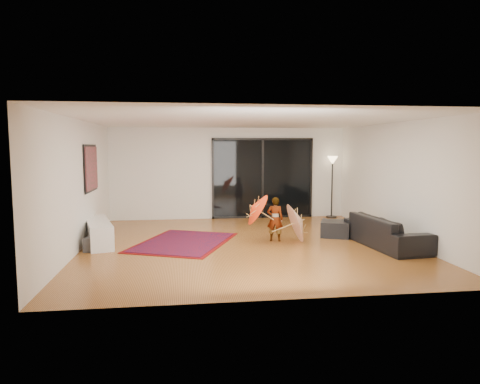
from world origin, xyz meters
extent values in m
plane|color=#A1632C|center=(0.00, 0.00, 0.00)|extent=(7.00, 7.00, 0.00)
plane|color=white|center=(0.00, 0.00, 2.70)|extent=(7.00, 7.00, 0.00)
plane|color=silver|center=(0.00, 3.50, 1.35)|extent=(7.00, 0.00, 7.00)
plane|color=silver|center=(0.00, -3.50, 1.35)|extent=(7.00, 0.00, 7.00)
plane|color=silver|center=(-3.50, 0.00, 1.35)|extent=(0.00, 7.00, 7.00)
plane|color=silver|center=(3.50, 0.00, 1.35)|extent=(0.00, 7.00, 7.00)
cube|color=black|center=(1.00, 3.47, 1.20)|extent=(3.00, 0.04, 2.40)
cube|color=black|center=(1.00, 3.45, 2.37)|extent=(3.06, 0.06, 0.06)
cube|color=black|center=(1.00, 3.45, 0.03)|extent=(3.06, 0.06, 0.06)
cube|color=black|center=(1.00, 3.45, 1.20)|extent=(0.06, 0.06, 2.40)
cube|color=black|center=(-3.48, 1.00, 1.65)|extent=(0.02, 1.28, 1.08)
cube|color=#1E4C2E|center=(-3.46, 1.00, 1.65)|extent=(0.03, 1.18, 0.98)
cube|color=white|center=(-3.25, 0.47, 0.26)|extent=(0.95, 1.91, 0.51)
cube|color=#424244|center=(-3.25, -0.27, 0.15)|extent=(0.31, 0.31, 0.30)
cube|color=#5E0809|center=(-1.38, 0.32, 0.01)|extent=(2.65, 3.03, 0.01)
cube|color=maroon|center=(-1.38, 0.32, 0.01)|extent=(2.44, 2.82, 0.02)
imported|color=black|center=(2.95, -0.60, 0.32)|extent=(1.08, 2.30, 0.65)
cube|color=black|center=(2.22, 0.52, 0.19)|extent=(0.86, 0.86, 0.37)
cylinder|color=black|center=(3.10, 3.25, 0.02)|extent=(0.32, 0.32, 0.03)
cylinder|color=black|center=(3.10, 3.25, 0.86)|extent=(0.04, 0.04, 1.71)
cone|color=#FFD899|center=(3.10, 3.25, 1.74)|extent=(0.32, 0.32, 0.25)
imported|color=#999999|center=(0.69, 0.23, 0.50)|extent=(0.42, 0.34, 1.01)
cone|color=red|center=(0.14, 0.18, 0.73)|extent=(0.56, 0.78, 0.75)
cylinder|color=#AF894B|center=(0.14, 0.18, 0.40)|extent=(0.44, 0.02, 0.29)
cylinder|color=#AF894B|center=(0.14, 0.18, 0.84)|extent=(0.06, 0.02, 0.05)
cone|color=white|center=(1.29, 0.08, 0.51)|extent=(0.49, 0.91, 0.92)
cylinder|color=#AF894B|center=(1.29, 0.08, 0.13)|extent=(0.53, 0.02, 0.21)
cylinder|color=#AF894B|center=(1.29, 0.08, 0.62)|extent=(0.06, 0.02, 0.04)
camera|label=1|loc=(-1.36, -9.17, 2.13)|focal=32.00mm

